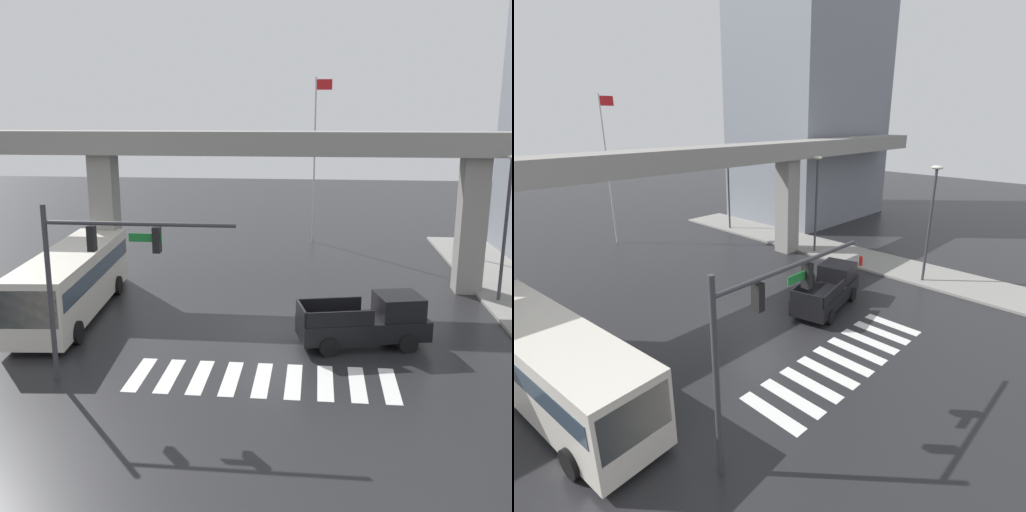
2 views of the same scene
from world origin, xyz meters
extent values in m
plane|color=#232326|center=(0.00, 0.00, 0.00)|extent=(120.00, 120.00, 0.00)
cube|color=silver|center=(-4.40, -5.11, 0.01)|extent=(0.55, 2.80, 0.01)
cube|color=silver|center=(-3.30, -5.11, 0.01)|extent=(0.55, 2.80, 0.01)
cube|color=silver|center=(-2.20, -5.11, 0.01)|extent=(0.55, 2.80, 0.01)
cube|color=silver|center=(-1.10, -5.11, 0.01)|extent=(0.55, 2.80, 0.01)
cube|color=silver|center=(0.00, -5.11, 0.01)|extent=(0.55, 2.80, 0.01)
cube|color=silver|center=(1.10, -5.11, 0.01)|extent=(0.55, 2.80, 0.01)
cube|color=silver|center=(2.20, -5.11, 0.01)|extent=(0.55, 2.80, 0.01)
cube|color=silver|center=(3.30, -5.11, 0.01)|extent=(0.55, 2.80, 0.01)
cube|color=silver|center=(4.40, -5.11, 0.01)|extent=(0.55, 2.80, 0.01)
cube|color=gray|center=(0.00, 6.57, 7.61)|extent=(51.75, 2.36, 1.20)
cube|color=gray|center=(-9.65, 6.57, 3.50)|extent=(1.30, 1.30, 7.01)
cube|color=gray|center=(9.65, 6.57, 3.50)|extent=(1.30, 1.30, 7.01)
cube|color=black|center=(3.69, -1.54, 0.78)|extent=(5.40, 2.99, 0.80)
cube|color=black|center=(5.10, -1.22, 1.63)|extent=(2.05, 2.08, 0.90)
cube|color=#3F5160|center=(5.56, -1.11, 1.63)|extent=(0.47, 1.65, 0.77)
cube|color=black|center=(2.38, -0.94, 1.48)|extent=(2.61, 0.69, 0.60)
cube|color=black|center=(2.77, -2.65, 1.48)|extent=(2.61, 0.69, 0.60)
cube|color=black|center=(1.25, -2.10, 1.48)|extent=(0.49, 1.73, 0.60)
cylinder|color=black|center=(5.03, -0.31, 0.38)|extent=(0.80, 0.44, 0.76)
cylinder|color=black|center=(5.43, -2.07, 0.38)|extent=(0.80, 0.44, 0.76)
cylinder|color=black|center=(1.95, -1.01, 0.38)|extent=(0.80, 0.44, 0.76)
cylinder|color=black|center=(2.35, -2.77, 0.38)|extent=(0.80, 0.44, 0.76)
cube|color=beige|center=(-9.34, 1.13, 1.64)|extent=(3.44, 10.98, 2.70)
cube|color=#2D3D4C|center=(-9.34, 1.13, 2.11)|extent=(3.43, 10.44, 0.76)
cube|color=#2D3D4C|center=(-8.87, -4.21, 1.98)|extent=(2.25, 0.28, 1.49)
cylinder|color=black|center=(-7.79, -2.53, 0.48)|extent=(0.43, 0.99, 0.96)
cylinder|color=black|center=(-10.23, -2.75, 0.48)|extent=(0.43, 0.99, 0.96)
cylinder|color=black|center=(-8.38, 4.19, 0.48)|extent=(0.43, 0.99, 0.96)
cylinder|color=black|center=(-10.82, 3.98, 0.48)|extent=(0.43, 0.99, 0.96)
cylinder|color=#38383D|center=(-7.21, -5.72, 3.10)|extent=(0.18, 0.18, 6.20)
cylinder|color=#38383D|center=(-4.01, -5.72, 5.60)|extent=(6.40, 0.14, 0.14)
cube|color=black|center=(-5.61, -5.72, 5.08)|extent=(0.24, 0.32, 0.84)
sphere|color=red|center=(-5.61, -5.72, 5.34)|extent=(0.17, 0.17, 0.17)
cube|color=black|center=(-3.41, -5.72, 5.08)|extent=(0.24, 0.32, 0.84)
sphere|color=red|center=(-3.41, -5.72, 5.34)|extent=(0.17, 0.17, 0.17)
cube|color=#19722D|center=(-3.80, -5.72, 5.15)|extent=(1.10, 0.04, 0.28)
cylinder|color=#38383D|center=(10.78, 4.73, 3.50)|extent=(0.16, 0.16, 7.00)
cylinder|color=#38383D|center=(10.78, 14.59, 3.50)|extent=(0.16, 0.16, 7.00)
ellipsoid|color=beige|center=(10.78, 14.59, 7.12)|extent=(0.44, 0.70, 0.24)
cylinder|color=silver|center=(1.53, 18.13, 5.76)|extent=(0.12, 0.12, 11.52)
cube|color=red|center=(2.08, 18.13, 11.02)|extent=(1.10, 0.04, 0.70)
camera|label=1|loc=(1.74, -24.10, 9.10)|focal=41.42mm
camera|label=2|loc=(-12.80, -13.03, 9.82)|focal=28.21mm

